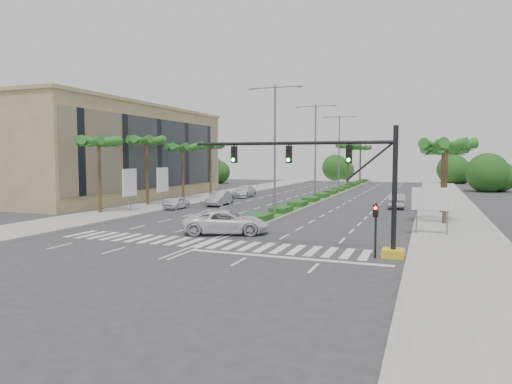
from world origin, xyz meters
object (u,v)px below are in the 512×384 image
(car_parked_b, at_px, (219,198))
(car_right, at_px, (397,201))
(car_crossing, at_px, (226,222))
(car_parked_d, at_px, (244,191))
(car_parked_a, at_px, (176,203))
(car_parked_c, at_px, (220,198))

(car_parked_b, height_order, car_right, car_parked_b)
(car_parked_b, xyz_separation_m, car_crossing, (8.80, -17.38, 0.04))
(car_parked_b, distance_m, car_parked_d, 11.26)
(car_parked_a, distance_m, car_crossing, 17.01)
(car_parked_b, distance_m, car_right, 19.70)
(car_parked_d, bearing_deg, car_parked_b, -83.87)
(car_parked_d, distance_m, car_right, 21.79)
(car_crossing, relative_size, car_right, 1.29)
(car_parked_c, relative_size, car_crossing, 0.79)
(car_parked_b, relative_size, car_parked_c, 1.01)
(car_parked_a, distance_m, car_parked_d, 16.06)
(car_parked_b, xyz_separation_m, car_parked_c, (-0.85, 1.95, -0.14))
(car_parked_b, height_order, car_crossing, car_crossing)
(car_parked_a, relative_size, car_parked_b, 0.77)
(car_parked_a, height_order, car_parked_c, car_parked_c)
(car_crossing, bearing_deg, car_parked_b, 5.99)
(car_parked_d, bearing_deg, car_parked_a, -95.77)
(car_parked_c, xyz_separation_m, car_crossing, (9.65, -19.33, 0.18))
(car_parked_a, relative_size, car_right, 0.80)
(car_parked_a, xyz_separation_m, car_parked_b, (2.70, 4.85, 0.16))
(car_parked_c, height_order, car_parked_d, car_parked_d)
(car_parked_c, distance_m, car_parked_d, 9.24)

